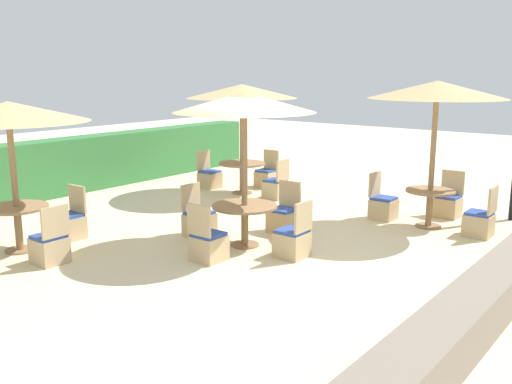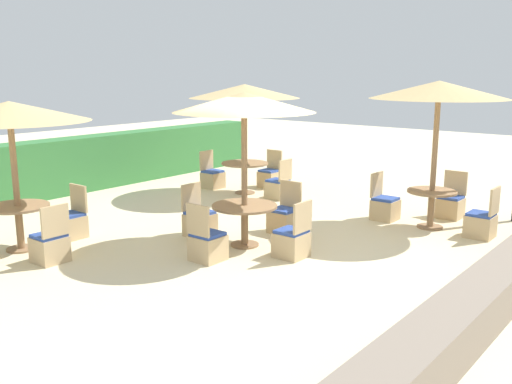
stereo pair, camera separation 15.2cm
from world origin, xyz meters
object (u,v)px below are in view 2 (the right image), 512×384
at_px(patio_chair_center_east, 284,218).
at_px(patio_chair_back_right_east, 270,177).
at_px(parasol_back_left, 9,112).
at_px(round_table_back_left, 19,216).
at_px(parasol_back_right, 244,92).
at_px(patio_chair_back_left_south, 50,246).
at_px(patio_chair_center_west, 207,244).
at_px(patio_chair_back_right_south, 278,187).
at_px(patio_chair_back_right_north, 212,178).
at_px(patio_chair_front_right_north, 384,207).
at_px(patio_chair_front_right_south, 481,223).
at_px(patio_chair_front_right_east, 451,205).
at_px(parasol_front_right, 439,91).
at_px(patio_chair_center_south, 292,241).
at_px(parasol_center, 244,103).
at_px(round_table_center, 245,213).
at_px(patio_chair_center_north, 199,221).
at_px(round_table_back_right, 245,169).
at_px(round_table_front_right, 432,200).
at_px(patio_chair_back_left_east, 71,223).

bearing_deg(patio_chair_center_east, patio_chair_back_right_east, -48.72).
xyz_separation_m(parasol_back_left, round_table_back_left, (0.00, 0.00, -1.69)).
bearing_deg(parasol_back_right, patio_chair_back_left_south, -171.08).
height_order(patio_chair_center_west, patio_chair_back_right_south, same).
bearing_deg(patio_chair_back_right_east, patio_chair_back_right_north, 43.45).
relative_size(patio_chair_front_right_north, patio_chair_front_right_south, 1.00).
distance_m(patio_chair_front_right_east, patio_chair_back_right_east, 4.70).
xyz_separation_m(patio_chair_center_east, patio_chair_center_west, (-2.04, -0.00, 0.00)).
height_order(parasol_back_left, patio_chair_back_left_south, parasol_back_left).
bearing_deg(parasol_front_right, patio_chair_center_south, 161.51).
bearing_deg(parasol_center, patio_chair_center_west, -177.33).
distance_m(parasol_back_left, round_table_center, 4.08).
bearing_deg(parasol_center, patio_chair_center_north, 92.89).
distance_m(parasol_back_left, patio_chair_back_left_south, 2.22).
relative_size(patio_chair_back_right_south, patio_chair_back_right_north, 1.00).
relative_size(patio_chair_front_right_east, round_table_back_right, 0.84).
relative_size(patio_chair_front_right_north, round_table_center, 0.85).
relative_size(patio_chair_front_right_east, parasol_center, 0.36).
distance_m(patio_chair_front_right_north, parasol_back_left, 7.02).
bearing_deg(patio_chair_center_south, patio_chair_back_left_south, 132.52).
distance_m(patio_chair_front_right_south, patio_chair_center_south, 3.59).
relative_size(round_table_front_right, patio_chair_back_left_south, 0.98).
distance_m(parasol_back_left, patio_chair_back_left_east, 2.21).
relative_size(patio_chair_back_left_south, patio_chair_center_east, 1.00).
distance_m(parasol_back_left, parasol_back_right, 5.71).
height_order(round_table_front_right, patio_chair_front_right_south, patio_chair_front_right_south).
bearing_deg(patio_chair_center_east, parasol_front_right, -134.69).
height_order(parasol_back_left, parasol_back_right, parasol_back_right).
height_order(round_table_front_right, patio_chair_back_right_east, patio_chair_back_right_east).
xyz_separation_m(patio_chair_center_east, patio_chair_back_right_south, (2.17, 1.75, 0.00)).
height_order(parasol_front_right, parasol_center, parasol_front_right).
bearing_deg(parasol_back_left, patio_chair_center_east, -37.83).
height_order(patio_chair_center_west, patio_chair_back_right_east, same).
distance_m(round_table_back_left, patio_chair_back_left_east, 0.97).
bearing_deg(round_table_back_left, patio_chair_front_right_east, -36.06).
relative_size(patio_chair_back_left_south, patio_chair_center_west, 1.00).
distance_m(round_table_front_right, patio_chair_back_left_east, 6.61).
height_order(patio_chair_center_north, parasol_back_right, parasol_back_right).
bearing_deg(parasol_back_right, parasol_front_right, -91.83).
relative_size(patio_chair_center_west, patio_chair_back_right_east, 1.00).
bearing_deg(patio_chair_center_north, patio_chair_center_south, 91.54).
bearing_deg(patio_chair_center_east, patio_chair_back_right_south, -51.05).
relative_size(patio_chair_front_right_north, parasol_back_left, 0.37).
xyz_separation_m(parasol_front_right, parasol_center, (-3.06, 2.00, -0.16)).
relative_size(patio_chair_front_right_east, parasol_back_right, 0.36).
bearing_deg(patio_chair_front_right_south, round_table_center, 135.44).
height_order(patio_chair_front_right_south, round_table_center, patio_chair_front_right_south).
bearing_deg(parasol_back_left, patio_chair_back_left_east, -3.04).
height_order(patio_chair_center_south, round_table_back_right, patio_chair_center_south).
height_order(patio_chair_back_left_south, patio_chair_center_east, same).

